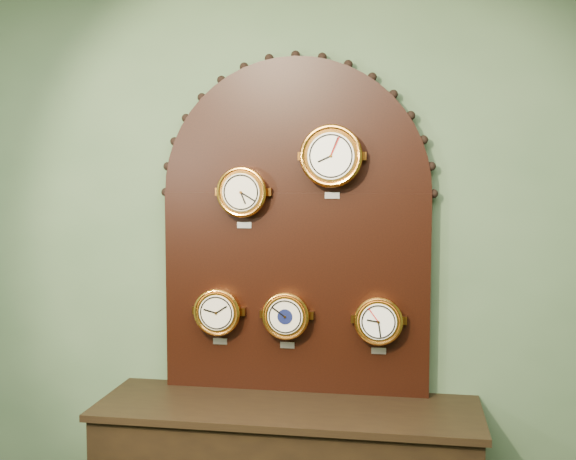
% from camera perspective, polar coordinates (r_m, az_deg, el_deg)
% --- Properties ---
extents(wall_back, '(4.00, 0.00, 4.00)m').
position_cam_1_polar(wall_back, '(3.32, 0.72, -2.73)').
color(wall_back, '#486343').
rests_on(wall_back, ground).
extents(display_board, '(1.26, 0.06, 1.53)m').
position_cam_1_polar(display_board, '(3.25, 0.59, 1.11)').
color(display_board, black).
rests_on(display_board, shop_counter).
extents(roman_clock, '(0.23, 0.08, 0.28)m').
position_cam_1_polar(roman_clock, '(3.22, -3.60, 3.00)').
color(roman_clock, orange).
rests_on(roman_clock, display_board).
extents(arabic_clock, '(0.27, 0.08, 0.32)m').
position_cam_1_polar(arabic_clock, '(3.15, 3.44, 5.82)').
color(arabic_clock, orange).
rests_on(arabic_clock, display_board).
extents(hygrometer, '(0.22, 0.08, 0.27)m').
position_cam_1_polar(hygrometer, '(3.31, -5.52, -6.40)').
color(hygrometer, orange).
rests_on(hygrometer, display_board).
extents(barometer, '(0.21, 0.08, 0.26)m').
position_cam_1_polar(barometer, '(3.25, -0.14, -6.72)').
color(barometer, orange).
rests_on(barometer, display_board).
extents(tide_clock, '(0.21, 0.08, 0.26)m').
position_cam_1_polar(tide_clock, '(3.21, 7.15, -7.07)').
color(tide_clock, orange).
rests_on(tide_clock, display_board).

